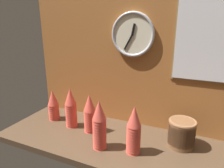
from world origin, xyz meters
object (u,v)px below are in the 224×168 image
at_px(cup_stack_center, 99,125).
at_px(menu_board, 212,34).
at_px(cup_stack_far_left, 53,105).
at_px(cup_stack_center_right, 134,130).
at_px(cup_stack_center_left, 90,113).
at_px(bowl_stack_right, 182,133).
at_px(cup_stack_left, 71,108).
at_px(wall_clock, 133,35).

bearing_deg(cup_stack_center, menu_board, 34.91).
distance_m(cup_stack_center, cup_stack_far_left, 0.52).
relative_size(cup_stack_center_right, cup_stack_center_left, 1.06).
relative_size(cup_stack_far_left, menu_board, 0.41).
bearing_deg(bowl_stack_right, cup_stack_center_right, -143.70).
xyz_separation_m(cup_stack_far_left, bowl_stack_right, (0.91, 0.03, -0.03)).
xyz_separation_m(cup_stack_center_right, cup_stack_center_left, (-0.34, 0.10, -0.01)).
bearing_deg(cup_stack_far_left, cup_stack_center_left, -7.61).
bearing_deg(bowl_stack_right, cup_stack_center_left, -172.82).
height_order(cup_stack_center, cup_stack_center_right, cup_stack_center).
relative_size(cup_stack_center_right, cup_stack_far_left, 1.21).
bearing_deg(cup_stack_center_right, cup_stack_left, 167.22).
relative_size(cup_stack_center_left, cup_stack_far_left, 1.14).
height_order(cup_stack_left, cup_stack_far_left, cup_stack_left).
bearing_deg(cup_stack_left, cup_stack_center_right, -12.78).
bearing_deg(menu_board, bowl_stack_right, -120.67).
xyz_separation_m(cup_stack_center_right, menu_board, (0.33, 0.33, 0.50)).
bearing_deg(menu_board, cup_stack_center_right, -135.08).
distance_m(cup_stack_center, cup_stack_center_right, 0.20).
height_order(cup_stack_center_right, cup_stack_far_left, cup_stack_center_right).
bearing_deg(wall_clock, cup_stack_center, -100.42).
xyz_separation_m(cup_stack_center, wall_clock, (0.07, 0.35, 0.48)).
bearing_deg(cup_stack_center, cup_stack_center_right, 10.66).
distance_m(cup_stack_center, menu_board, 0.80).
bearing_deg(cup_stack_left, cup_stack_center, -26.30).
relative_size(cup_stack_center_left, menu_board, 0.47).
distance_m(cup_stack_left, menu_board, 0.98).
relative_size(bowl_stack_right, wall_clock, 0.58).
distance_m(cup_stack_far_left, wall_clock, 0.77).
distance_m(cup_stack_center, bowl_stack_right, 0.48).
distance_m(cup_stack_center_right, wall_clock, 0.60).
height_order(cup_stack_center_right, bowl_stack_right, cup_stack_center_right).
bearing_deg(cup_stack_center_right, wall_clock, 111.84).
height_order(cup_stack_far_left, menu_board, menu_board).
bearing_deg(cup_stack_center_left, cup_stack_left, 176.57).
distance_m(cup_stack_center_left, menu_board, 0.87).
bearing_deg(cup_stack_center_left, cup_stack_center, -43.96).
distance_m(cup_stack_center_right, cup_stack_left, 0.50).
distance_m(bowl_stack_right, menu_board, 0.58).
bearing_deg(cup_stack_far_left, bowl_stack_right, 1.69).
height_order(cup_stack_center_left, menu_board, menu_board).
xyz_separation_m(cup_stack_center, cup_stack_center_left, (-0.14, 0.14, -0.02)).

